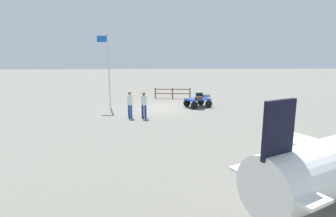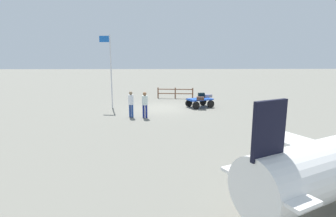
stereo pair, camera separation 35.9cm
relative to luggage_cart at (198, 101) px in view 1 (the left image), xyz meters
The scene contains 9 objects.
ground_plane 2.97m from the luggage_cart, ahead, with size 120.00×120.00×0.00m, color slate.
luggage_cart is the anchor object (origin of this frame).
suitcase_olive 1.12m from the luggage_cart, 138.84° to the right, with size 0.63×0.37×0.25m.
suitcase_grey 0.79m from the luggage_cart, 109.56° to the right, with size 0.54×0.36×0.37m.
suitcase_navy 0.72m from the luggage_cart, 87.60° to the left, with size 0.63×0.47×0.24m.
worker_lead 5.49m from the luggage_cart, 41.35° to the left, with size 0.48×0.48×1.73m.
worker_trailing 6.10m from the luggage_cart, 34.13° to the left, with size 0.48×0.48×1.75m.
flagpole 7.46m from the luggage_cart, ahead, with size 0.85×0.15×5.61m.
wooden_fence 4.86m from the luggage_cart, 69.44° to the right, with size 3.42×0.48×1.03m.
Camera 1 is at (0.41, 20.85, 4.09)m, focal length 28.83 mm.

